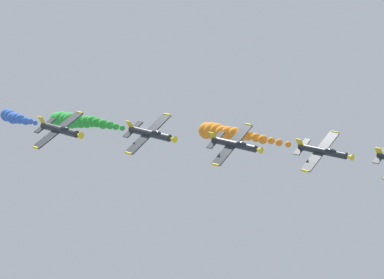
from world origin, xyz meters
The scene contains 7 objects.
airplane_left_inner centered at (-16.71, 12.90, 64.17)m, with size 8.18×10.35×5.57m.
smoke_trail_left_inner centered at (-19.51, -11.90, 62.97)m, with size 6.41×25.46×4.23m.
airplane_right_inner centered at (-5.64, 3.87, 65.58)m, with size 8.02×10.35×5.81m.
airplane_left_outer centered at (6.03, -2.89, 68.02)m, with size 8.32×10.35×5.34m.
smoke_trail_left_outer centered at (5.01, -25.61, 66.56)m, with size 3.98×22.89×4.49m.
airplane_right_outer centered at (16.02, -12.33, 68.66)m, with size 8.64×10.35×4.75m.
smoke_trail_right_outer centered at (14.85, -28.24, 68.23)m, with size 3.51×13.86×2.44m.
Camera 1 is at (73.93, 76.66, 90.87)m, focal length 65.63 mm.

